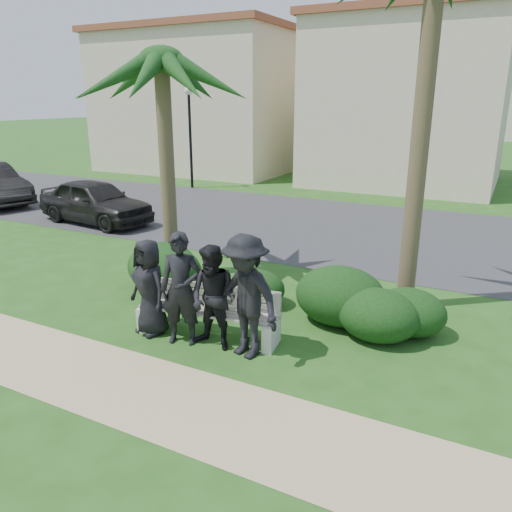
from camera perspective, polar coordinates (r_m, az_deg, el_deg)
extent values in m
plane|color=#214E16|center=(8.24, -2.51, -9.81)|extent=(160.00, 160.00, 0.00)
cube|color=tan|center=(6.95, -10.17, -15.74)|extent=(30.00, 1.60, 0.01)
cube|color=#2D2D30|center=(15.27, 12.56, 2.77)|extent=(160.00, 8.00, 0.01)
cube|color=beige|center=(28.94, -5.71, 16.89)|extent=(10.00, 8.00, 7.00)
cube|color=brown|center=(29.14, -5.94, 24.09)|extent=(10.40, 8.40, 0.30)
cube|color=beige|center=(24.78, 17.15, 16.14)|extent=(8.00, 8.00, 7.00)
cube|color=brown|center=(25.00, 17.97, 24.50)|extent=(8.40, 8.40, 0.30)
cylinder|color=black|center=(22.35, -7.49, 12.82)|extent=(0.12, 0.12, 4.00)
sphere|color=white|center=(22.29, -7.72, 18.22)|extent=(0.36, 0.36, 0.36)
cube|color=#A8A08D|center=(8.25, -5.61, -6.41)|extent=(2.42, 0.88, 0.04)
cube|color=#A8A08D|center=(8.34, -4.78, -4.28)|extent=(2.35, 0.38, 0.28)
cube|color=beige|center=(8.95, -11.56, -6.31)|extent=(0.24, 0.56, 0.43)
cube|color=beige|center=(7.86, 1.33, -9.45)|extent=(0.24, 0.56, 0.43)
imported|color=black|center=(8.42, -12.11, -3.50)|extent=(0.91, 0.73, 1.63)
imported|color=black|center=(7.96, -8.54, -3.75)|extent=(0.78, 0.64, 1.84)
imported|color=black|center=(7.77, -4.85, -4.81)|extent=(0.84, 0.67, 1.67)
imported|color=black|center=(7.47, -1.21, -4.66)|extent=(1.38, 1.01, 1.92)
ellipsoid|color=black|center=(10.22, -10.30, -1.48)|extent=(1.54, 1.27, 1.00)
ellipsoid|color=black|center=(10.46, -10.61, -1.04)|extent=(1.54, 1.27, 1.01)
ellipsoid|color=black|center=(9.52, 0.16, -3.58)|extent=(1.08, 0.89, 0.71)
ellipsoid|color=black|center=(8.86, 9.60, -4.31)|extent=(1.60, 1.32, 1.04)
ellipsoid|color=black|center=(8.42, 13.78, -6.41)|extent=(1.34, 1.10, 0.87)
ellipsoid|color=black|center=(8.75, 17.08, -6.01)|extent=(1.23, 1.02, 0.80)
cylinder|color=brown|center=(10.86, -10.10, 9.22)|extent=(0.32, 0.32, 4.52)
cylinder|color=brown|center=(9.28, 18.24, 12.29)|extent=(0.32, 0.32, 6.14)
imported|color=black|center=(16.61, -17.91, 5.95)|extent=(4.19, 2.05, 1.38)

